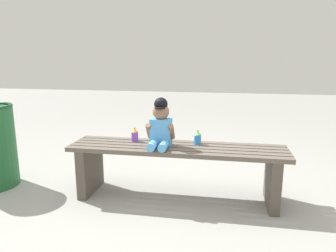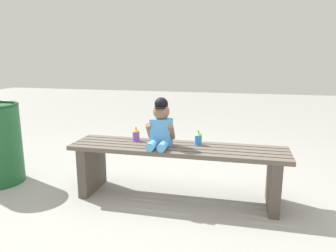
# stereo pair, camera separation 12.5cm
# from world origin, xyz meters

# --- Properties ---
(ground_plane) EXTENTS (16.00, 16.00, 0.00)m
(ground_plane) POSITION_xyz_m (0.00, 0.00, 0.00)
(ground_plane) COLOR #999993
(park_bench) EXTENTS (1.80, 0.41, 0.46)m
(park_bench) POSITION_xyz_m (0.00, 0.00, 0.31)
(park_bench) COLOR #60564C
(park_bench) RESTS_ON ground_plane
(child_figure) EXTENTS (0.23, 0.27, 0.40)m
(child_figure) POSITION_xyz_m (-0.13, -0.02, 0.64)
(child_figure) COLOR #59A5E5
(child_figure) RESTS_ON park_bench
(sippy_cup_left) EXTENTS (0.06, 0.06, 0.12)m
(sippy_cup_left) POSITION_xyz_m (-0.39, 0.09, 0.52)
(sippy_cup_left) COLOR #8C4CCC
(sippy_cup_left) RESTS_ON park_bench
(sippy_cup_right) EXTENTS (0.06, 0.06, 0.12)m
(sippy_cup_right) POSITION_xyz_m (0.16, 0.09, 0.52)
(sippy_cup_right) COLOR #338CE5
(sippy_cup_right) RESTS_ON park_bench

